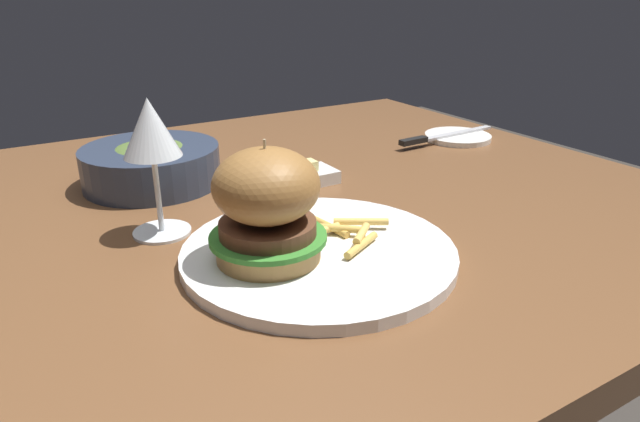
{
  "coord_description": "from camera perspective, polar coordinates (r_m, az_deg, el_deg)",
  "views": [
    {
      "loc": [
        -0.28,
        -0.69,
        1.04
      ],
      "look_at": [
        0.04,
        -0.16,
        0.78
      ],
      "focal_mm": 32.0,
      "sensor_mm": 36.0,
      "label": 1
    }
  ],
  "objects": [
    {
      "name": "soup_bowl",
      "position": [
        0.92,
        -16.53,
        4.53
      ],
      "size": [
        0.21,
        0.21,
        0.07
      ],
      "color": "#2D384C",
      "rests_on": "dining_table"
    },
    {
      "name": "burger_sandwich",
      "position": [
        0.61,
        -5.33,
        0.59
      ],
      "size": [
        0.13,
        0.13,
        0.13
      ],
      "color": "#B78447",
      "rests_on": "main_plate"
    },
    {
      "name": "wine_glass",
      "position": [
        0.71,
        -16.55,
        7.33
      ],
      "size": [
        0.07,
        0.07,
        0.17
      ],
      "color": "silver",
      "rests_on": "dining_table"
    },
    {
      "name": "dining_table",
      "position": [
        0.84,
        -8.33,
        -4.78
      ],
      "size": [
        1.31,
        1.0,
        0.74
      ],
      "color": "brown",
      "rests_on": "ground"
    },
    {
      "name": "fries_pile",
      "position": [
        0.68,
        2.53,
        -1.96
      ],
      "size": [
        0.11,
        0.12,
        0.02
      ],
      "color": "gold",
      "rests_on": "main_plate"
    },
    {
      "name": "main_plate",
      "position": [
        0.65,
        -0.12,
        -4.2
      ],
      "size": [
        0.31,
        0.31,
        0.01
      ],
      "primitive_type": "cylinder",
      "color": "white",
      "rests_on": "dining_table"
    },
    {
      "name": "table_knife",
      "position": [
        1.13,
        11.83,
        7.31
      ],
      "size": [
        0.24,
        0.02,
        0.01
      ],
      "color": "silver",
      "rests_on": "bread_plate"
    },
    {
      "name": "butter_dish",
      "position": [
        0.89,
        -1.44,
        3.52
      ],
      "size": [
        0.09,
        0.06,
        0.04
      ],
      "color": "white",
      "rests_on": "dining_table"
    },
    {
      "name": "bread_plate",
      "position": [
        1.17,
        13.61,
        7.22
      ],
      "size": [
        0.13,
        0.13,
        0.01
      ],
      "primitive_type": "cylinder",
      "color": "white",
      "rests_on": "dining_table"
    }
  ]
}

